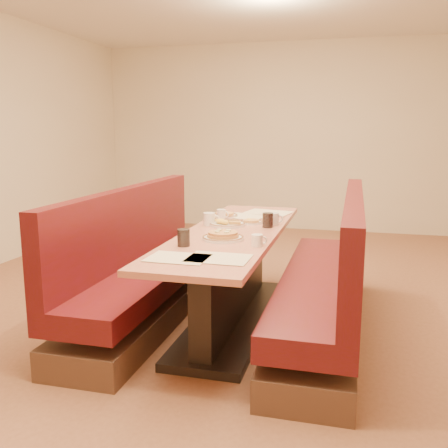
% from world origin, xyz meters
% --- Properties ---
extents(ground, '(8.00, 8.00, 0.00)m').
position_xyz_m(ground, '(0.00, 0.00, 0.00)').
color(ground, '#9E6647').
rests_on(ground, ground).
extents(room_envelope, '(6.04, 8.04, 2.82)m').
position_xyz_m(room_envelope, '(0.00, 0.00, 1.93)').
color(room_envelope, beige).
rests_on(room_envelope, ground).
extents(diner_table, '(0.70, 2.50, 0.75)m').
position_xyz_m(diner_table, '(0.00, 0.00, 0.37)').
color(diner_table, black).
rests_on(diner_table, ground).
extents(booth_left, '(0.55, 2.50, 1.05)m').
position_xyz_m(booth_left, '(-0.73, 0.00, 0.36)').
color(booth_left, '#4C3326').
rests_on(booth_left, ground).
extents(booth_right, '(0.55, 2.50, 1.05)m').
position_xyz_m(booth_right, '(0.73, 0.00, 0.36)').
color(booth_right, '#4C3326').
rests_on(booth_right, ground).
extents(placemat_near_left, '(0.37, 0.28, 0.00)m').
position_xyz_m(placemat_near_left, '(-0.12, -0.92, 0.75)').
color(placemat_near_left, beige).
rests_on(placemat_near_left, diner_table).
extents(placemat_near_right, '(0.37, 0.28, 0.00)m').
position_xyz_m(placemat_near_right, '(0.12, -0.86, 0.75)').
color(placemat_near_right, beige).
rests_on(placemat_near_right, diner_table).
extents(placemat_far_left, '(0.44, 0.39, 0.00)m').
position_xyz_m(placemat_far_left, '(-0.05, 0.62, 0.75)').
color(placemat_far_left, beige).
rests_on(placemat_far_left, diner_table).
extents(placemat_far_right, '(0.46, 0.38, 0.00)m').
position_xyz_m(placemat_far_right, '(0.12, 0.88, 0.75)').
color(placemat_far_right, beige).
rests_on(placemat_far_right, diner_table).
extents(pancake_plate, '(0.30, 0.30, 0.07)m').
position_xyz_m(pancake_plate, '(0.01, -0.34, 0.77)').
color(pancake_plate, white).
rests_on(pancake_plate, diner_table).
extents(eggs_plate, '(0.30, 0.30, 0.06)m').
position_xyz_m(eggs_plate, '(-0.10, 0.18, 0.77)').
color(eggs_plate, white).
rests_on(eggs_plate, diner_table).
extents(extra_plate_mid, '(0.19, 0.19, 0.04)m').
position_xyz_m(extra_plate_mid, '(0.07, 0.33, 0.76)').
color(extra_plate_mid, white).
rests_on(extra_plate_mid, diner_table).
extents(extra_plate_far, '(0.23, 0.23, 0.05)m').
position_xyz_m(extra_plate_far, '(-0.22, 0.58, 0.77)').
color(extra_plate_far, white).
rests_on(extra_plate_far, diner_table).
extents(coffee_mug_a, '(0.10, 0.07, 0.08)m').
position_xyz_m(coffee_mug_a, '(0.28, -0.48, 0.79)').
color(coffee_mug_a, white).
rests_on(coffee_mug_a, diner_table).
extents(coffee_mug_b, '(0.14, 0.10, 0.10)m').
position_xyz_m(coffee_mug_b, '(-0.23, 0.15, 0.80)').
color(coffee_mug_b, white).
rests_on(coffee_mug_b, diner_table).
extents(coffee_mug_c, '(0.13, 0.09, 0.10)m').
position_xyz_m(coffee_mug_c, '(0.26, 0.31, 0.80)').
color(coffee_mug_c, white).
rests_on(coffee_mug_c, diner_table).
extents(coffee_mug_d, '(0.11, 0.08, 0.08)m').
position_xyz_m(coffee_mug_d, '(-0.21, 0.46, 0.79)').
color(coffee_mug_d, white).
rests_on(coffee_mug_d, diner_table).
extents(soda_tumbler_near, '(0.08, 0.08, 0.12)m').
position_xyz_m(soda_tumbler_near, '(-0.19, -0.60, 0.81)').
color(soda_tumbler_near, black).
rests_on(soda_tumbler_near, diner_table).
extents(soda_tumbler_mid, '(0.08, 0.08, 0.12)m').
position_xyz_m(soda_tumbler_mid, '(0.24, 0.19, 0.81)').
color(soda_tumbler_mid, black).
rests_on(soda_tumbler_mid, diner_table).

